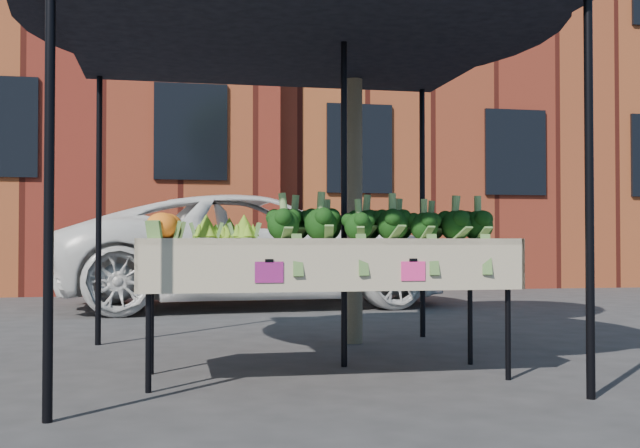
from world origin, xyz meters
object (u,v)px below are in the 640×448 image
(canopy, at_px, (293,173))
(table, at_px, (326,308))
(vehicle, at_px, (258,109))
(street_tree, at_px, (353,88))

(canopy, bearing_deg, table, -73.54)
(vehicle, xyz_separation_m, street_tree, (0.37, -4.06, -0.49))
(vehicle, bearing_deg, street_tree, 179.76)
(canopy, bearing_deg, vehicle, 86.16)
(street_tree, bearing_deg, vehicle, 95.20)
(vehicle, bearing_deg, table, 172.43)
(vehicle, bearing_deg, canopy, 170.72)
(canopy, height_order, street_tree, street_tree)
(vehicle, distance_m, street_tree, 4.10)
(table, xyz_separation_m, street_tree, (0.58, 1.61, 1.77))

